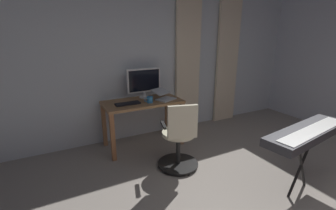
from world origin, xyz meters
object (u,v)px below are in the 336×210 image
(computer_monitor, at_px, (144,81))
(desk, at_px, (143,108))
(computer_keyboard, at_px, (128,104))
(piano_keyboard, at_px, (307,134))
(office_chair, at_px, (179,139))
(laptop, at_px, (164,96))
(computer_mouse, at_px, (163,94))
(mug_coffee, at_px, (150,100))

(computer_monitor, bearing_deg, desk, 59.11)
(desk, distance_m, computer_keyboard, 0.30)
(desk, bearing_deg, piano_keyboard, 120.35)
(office_chair, height_order, computer_keyboard, office_chair)
(laptop, xyz_separation_m, computer_mouse, (-0.11, -0.26, -0.03))
(piano_keyboard, bearing_deg, computer_keyboard, -60.97)
(office_chair, xyz_separation_m, computer_mouse, (-0.30, -1.08, 0.34))
(computer_keyboard, bearing_deg, office_chair, 116.93)
(computer_keyboard, bearing_deg, computer_monitor, -145.47)
(computer_monitor, height_order, mug_coffee, computer_monitor)
(office_chair, bearing_deg, piano_keyboard, -31.13)
(computer_mouse, distance_m, mug_coffee, 0.51)
(office_chair, xyz_separation_m, piano_keyboard, (-0.99, 1.06, 0.29))
(laptop, distance_m, piano_keyboard, 2.05)
(computer_mouse, height_order, piano_keyboard, piano_keyboard)
(computer_monitor, bearing_deg, piano_keyboard, 115.70)
(office_chair, relative_size, computer_keyboard, 2.57)
(desk, height_order, computer_keyboard, computer_keyboard)
(computer_mouse, bearing_deg, laptop, 66.40)
(office_chair, bearing_deg, laptop, 93.17)
(desk, xyz_separation_m, piano_keyboard, (-1.14, 1.95, 0.09))
(computer_mouse, distance_m, piano_keyboard, 2.25)
(office_chair, relative_size, mug_coffee, 6.91)
(computer_keyboard, distance_m, mug_coffee, 0.34)
(laptop, bearing_deg, mug_coffee, -9.85)
(computer_keyboard, distance_m, computer_mouse, 0.76)
(desk, distance_m, computer_mouse, 0.51)
(computer_monitor, relative_size, mug_coffee, 4.14)
(computer_monitor, bearing_deg, computer_mouse, 179.12)
(computer_monitor, bearing_deg, computer_keyboard, 34.53)
(laptop, bearing_deg, computer_keyboard, -23.67)
(computer_monitor, bearing_deg, office_chair, 92.33)
(laptop, height_order, piano_keyboard, laptop)
(office_chair, distance_m, laptop, 0.92)
(desk, distance_m, piano_keyboard, 2.27)
(desk, relative_size, office_chair, 1.29)
(piano_keyboard, bearing_deg, computer_mouse, -79.83)
(laptop, relative_size, piano_keyboard, 0.32)
(computer_monitor, bearing_deg, laptop, 131.28)
(office_chair, xyz_separation_m, mug_coffee, (0.09, -0.76, 0.37))
(desk, height_order, laptop, laptop)
(laptop, distance_m, mug_coffee, 0.29)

